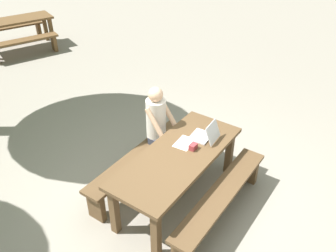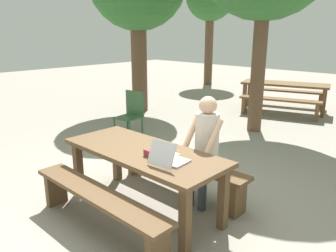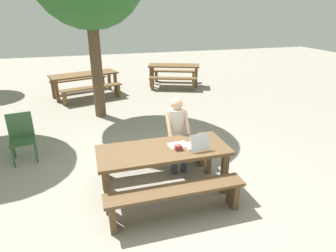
% 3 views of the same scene
% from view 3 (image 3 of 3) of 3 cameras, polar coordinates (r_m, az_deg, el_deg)
% --- Properties ---
extents(ground_plane, '(30.00, 30.00, 0.00)m').
position_cam_3_polar(ground_plane, '(4.66, -0.87, -12.68)').
color(ground_plane, gray).
extents(picnic_table_front, '(1.96, 0.81, 0.74)m').
position_cam_3_polar(picnic_table_front, '(4.32, -0.92, -5.79)').
color(picnic_table_front, brown).
rests_on(picnic_table_front, ground).
extents(bench_near, '(1.92, 0.30, 0.45)m').
position_cam_3_polar(bench_near, '(3.96, 1.60, -13.64)').
color(bench_near, brown).
rests_on(bench_near, ground).
extents(bench_far, '(1.92, 0.30, 0.45)m').
position_cam_3_polar(bench_far, '(5.00, -2.83, -5.42)').
color(bench_far, brown).
rests_on(bench_far, ground).
extents(laptop, '(0.32, 0.37, 0.25)m').
position_cam_3_polar(laptop, '(4.30, 5.75, -3.59)').
color(laptop, silver).
rests_on(laptop, picnic_table_front).
extents(small_pouch, '(0.11, 0.07, 0.07)m').
position_cam_3_polar(small_pouch, '(4.23, 2.06, -4.29)').
color(small_pouch, '#993338').
rests_on(small_pouch, picnic_table_front).
extents(paper_sheet, '(0.31, 0.23, 0.00)m').
position_cam_3_polar(paper_sheet, '(4.39, 2.02, -3.74)').
color(paper_sheet, white).
rests_on(paper_sheet, picnic_table_front).
extents(person_seated, '(0.39, 0.40, 1.31)m').
position_cam_3_polar(person_seated, '(4.89, 1.80, -0.73)').
color(person_seated, '#333847').
rests_on(person_seated, ground).
extents(plastic_chair, '(0.50, 0.50, 0.89)m').
position_cam_3_polar(plastic_chair, '(6.00, -27.07, -1.86)').
color(plastic_chair, '#335933').
rests_on(plastic_chair, ground).
extents(picnic_table_mid, '(1.97, 1.30, 0.78)m').
position_cam_3_polar(picnic_table_mid, '(10.68, 1.19, 11.39)').
color(picnic_table_mid, brown).
rests_on(picnic_table_mid, ground).
extents(bench_mid_south, '(1.65, 0.86, 0.44)m').
position_cam_3_polar(bench_mid_south, '(10.14, 0.96, 8.98)').
color(bench_mid_south, brown).
rests_on(bench_mid_south, ground).
extents(bench_mid_north, '(1.65, 0.86, 0.44)m').
position_cam_3_polar(bench_mid_north, '(11.35, 1.36, 10.42)').
color(bench_mid_north, brown).
rests_on(bench_mid_north, ground).
extents(picnic_table_rear, '(2.23, 1.32, 0.73)m').
position_cam_3_polar(picnic_table_rear, '(9.77, -16.36, 9.37)').
color(picnic_table_rear, brown).
rests_on(picnic_table_rear, ground).
extents(bench_rear_south, '(1.90, 0.83, 0.45)m').
position_cam_3_polar(bench_rear_south, '(9.20, -14.87, 6.91)').
color(bench_rear_south, brown).
rests_on(bench_rear_south, ground).
extents(bench_rear_north, '(1.90, 0.83, 0.45)m').
position_cam_3_polar(bench_rear_north, '(10.48, -17.34, 8.47)').
color(bench_rear_north, brown).
rests_on(bench_rear_north, ground).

